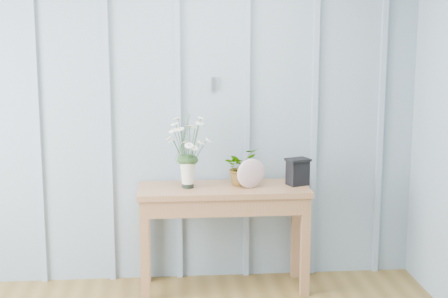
{
  "coord_description": "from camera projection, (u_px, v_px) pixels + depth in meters",
  "views": [
    {
      "loc": [
        0.16,
        -2.67,
        1.9
      ],
      "look_at": [
        0.56,
        1.94,
        1.03
      ],
      "focal_mm": 55.0,
      "sensor_mm": 36.0,
      "label": 1
    }
  ],
  "objects": [
    {
      "name": "room_shell",
      "position": [
        132.0,
        3.0,
        3.48
      ],
      "size": [
        4.0,
        4.5,
        2.5
      ],
      "color": "#879BAA",
      "rests_on": "ground"
    },
    {
      "name": "sideboard",
      "position": [
        223.0,
        203.0,
        4.84
      ],
      "size": [
        1.2,
        0.45,
        0.75
      ],
      "color": "#93633E",
      "rests_on": "ground"
    },
    {
      "name": "daisy_vase",
      "position": [
        188.0,
        143.0,
        4.73
      ],
      "size": [
        0.36,
        0.28,
        0.51
      ],
      "color": "black",
      "rests_on": "sideboard"
    },
    {
      "name": "spider_plant",
      "position": [
        240.0,
        167.0,
        4.86
      ],
      "size": [
        0.31,
        0.31,
        0.26
      ],
      "primitive_type": "imported",
      "rotation": [
        0.0,
        0.0,
        0.7
      ],
      "color": "#1E3C19",
      "rests_on": "sideboard"
    },
    {
      "name": "felt_disc_vessel",
      "position": [
        251.0,
        173.0,
        4.76
      ],
      "size": [
        0.22,
        0.12,
        0.21
      ],
      "primitive_type": "ellipsoid",
      "rotation": [
        0.0,
        0.0,
        0.3
      ],
      "color": "#975C6E",
      "rests_on": "sideboard"
    },
    {
      "name": "carved_box",
      "position": [
        298.0,
        171.0,
        4.86
      ],
      "size": [
        0.19,
        0.17,
        0.19
      ],
      "color": "black",
      "rests_on": "sideboard"
    }
  ]
}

